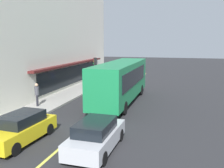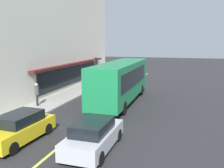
{
  "view_description": "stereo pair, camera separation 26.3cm",
  "coord_description": "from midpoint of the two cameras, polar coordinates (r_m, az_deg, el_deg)",
  "views": [
    {
      "loc": [
        -23.21,
        -5.68,
        5.28
      ],
      "look_at": [
        -2.57,
        0.1,
        1.6
      ],
      "focal_mm": 40.03,
      "sensor_mm": 36.0,
      "label": 1
    },
    {
      "loc": [
        -23.14,
        -5.93,
        5.28
      ],
      "look_at": [
        -2.57,
        0.1,
        1.6
      ],
      "focal_mm": 40.03,
      "sensor_mm": 36.0,
      "label": 2
    }
  ],
  "objects": [
    {
      "name": "ground",
      "position": [
        24.47,
        1.54,
        -2.72
      ],
      "size": [
        120.0,
        120.0,
        0.0
      ],
      "primitive_type": "plane",
      "color": "#28282B"
    },
    {
      "name": "sidewalk",
      "position": [
        26.08,
        -9.12,
        -1.89
      ],
      "size": [
        80.0,
        2.67,
        0.15
      ],
      "primitive_type": "cube",
      "color": "#9E9B93",
      "rests_on": "ground"
    },
    {
      "name": "lane_centre_stripe",
      "position": [
        24.47,
        1.54,
        -2.71
      ],
      "size": [
        36.0,
        0.16,
        0.01
      ],
      "primitive_type": "cube",
      "color": "#D8D14C",
      "rests_on": "ground"
    },
    {
      "name": "storefront_building",
      "position": [
        30.62,
        -16.96,
        10.42
      ],
      "size": [
        24.19,
        9.12,
        11.74
      ],
      "color": "silver",
      "rests_on": "ground"
    },
    {
      "name": "bus",
      "position": [
        21.51,
        1.75,
        0.93
      ],
      "size": [
        11.16,
        2.7,
        3.5
      ],
      "color": "#197F47",
      "rests_on": "ground"
    },
    {
      "name": "traffic_light",
      "position": [
        30.02,
        -4.03,
        4.47
      ],
      "size": [
        0.3,
        0.52,
        3.2
      ],
      "color": "#2D2D33",
      "rests_on": "sidewalk"
    },
    {
      "name": "car_silver",
      "position": [
        12.45,
        -4.25,
        -11.67
      ],
      "size": [
        4.34,
        1.93,
        1.52
      ],
      "color": "#B7BABF",
      "rests_on": "ground"
    },
    {
      "name": "car_yellow",
      "position": [
        14.27,
        -20.68,
        -9.46
      ],
      "size": [
        4.4,
        2.06,
        1.52
      ],
      "color": "yellow",
      "rests_on": "ground"
    },
    {
      "name": "pedestrian_at_corner",
      "position": [
        27.32,
        -6.07,
        1.24
      ],
      "size": [
        0.34,
        0.34,
        1.84
      ],
      "color": "black",
      "rests_on": "sidewalk"
    },
    {
      "name": "pedestrian_waiting",
      "position": [
        20.76,
        -17.14,
        -1.83
      ],
      "size": [
        0.34,
        0.34,
        1.85
      ],
      "color": "black",
      "rests_on": "sidewalk"
    }
  ]
}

